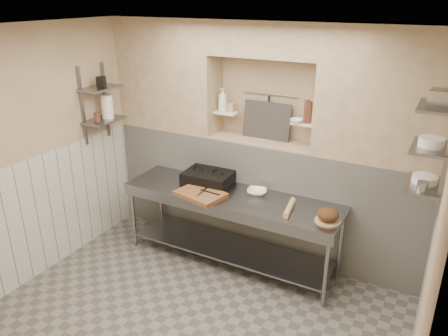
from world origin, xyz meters
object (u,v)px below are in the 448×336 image
Objects in this scene: prep_table at (230,215)px; mixing_bowl at (257,192)px; bread_loaf at (328,214)px; bowl_alcove at (296,121)px; jug_left at (107,106)px; rolling_pin at (289,208)px; bottle_soap at (223,100)px; cutting_board at (200,194)px; panini_press at (208,178)px.

mixing_bowl is (0.26, 0.17, 0.29)m from prep_table.
mixing_bowl is at bearing 164.22° from bread_loaf.
jug_left reaches higher than bowl_alcove.
rolling_pin is 1.58m from bottle_soap.
bread_loaf reaches higher than cutting_board.
rolling_pin is at bearing -27.47° from bottle_soap.
panini_press is 0.36m from cutting_board.
panini_press is at bearing 170.39° from rolling_pin.
mixing_bowl is (0.55, 0.36, 0.00)m from cutting_board.
prep_table is at bearing -137.95° from bowl_alcove.
cutting_board is 1.46m from bread_loaf.
prep_table is at bearing -24.69° from panini_press.
rolling_pin is (0.73, -0.04, 0.29)m from prep_table.
bread_loaf is 2.97m from jug_left.
bowl_alcove reaches higher than cutting_board.
panini_press is 1.54m from jug_left.
cutting_board is 1.03m from rolling_pin.
jug_left reaches higher than prep_table.
prep_table is 11.51× the size of mixing_bowl.
bottle_soap is 0.99× the size of jug_left.
cutting_board is 1.85× the size of jug_left.
bowl_alcove is at bearing 42.05° from prep_table.
panini_press is at bearing -178.42° from mixing_bowl.
cutting_board is 1.20m from bottle_soap.
cutting_board is (0.10, -0.34, -0.05)m from panini_press.
prep_table is at bearing 32.91° from cutting_board.
bread_loaf is at bearing -44.67° from bowl_alcove.
prep_table is 8.97× the size of jug_left.
mixing_bowl is 1.20m from bottle_soap.
rolling_pin is 0.43m from bread_loaf.
prep_table is 18.25× the size of bowl_alcove.
bottle_soap is (-1.56, 0.64, 0.87)m from bread_loaf.
bottle_soap is (-0.66, 0.38, 0.93)m from mixing_bowl.
panini_press is at bearing -88.00° from bottle_soap.
panini_press is 0.97m from bottle_soap.
bread_loaf is 1.90m from bottle_soap.
panini_press is 2.03× the size of jug_left.
panini_press is at bearing 105.94° from cutting_board.
panini_press reaches higher than cutting_board.
bread_loaf is at bearing -15.78° from mixing_bowl.
jug_left is (-2.43, -0.02, 0.83)m from rolling_pin.
jug_left is at bearing -154.74° from bottle_soap.
bowl_alcove is at bearing 17.39° from panini_press.
bread_loaf is (0.91, -0.26, 0.05)m from mixing_bowl.
bread_loaf is at bearing 4.06° from cutting_board.
rolling_pin is at bearing -12.66° from panini_press.
bowl_alcove reaches higher than bread_loaf.
mixing_bowl is 0.93m from bowl_alcove.
bread_loaf is 1.54× the size of bowl_alcove.
bread_loaf reaches higher than rolling_pin.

